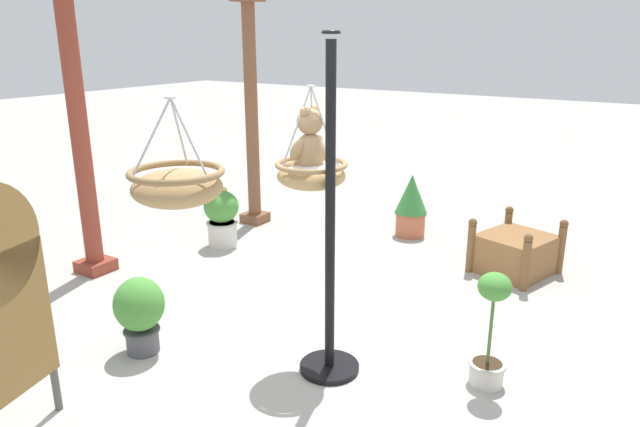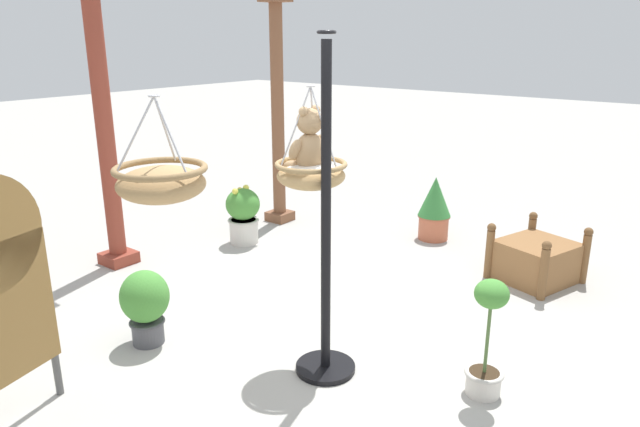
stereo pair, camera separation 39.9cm
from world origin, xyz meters
name	(u,v)px [view 1 (the left image)]	position (x,y,z in m)	size (l,w,h in m)	color
ground_plane	(325,348)	(0.00, 0.00, 0.00)	(40.00, 40.00, 0.00)	#ADAAA3
display_pole_central	(330,277)	(-0.25, -0.19, 0.74)	(0.44, 0.44, 2.40)	black
hanging_basket_with_teddy	(311,174)	(-0.10, 0.06, 1.43)	(0.52, 0.52, 0.73)	tan
teddy_bear	(309,145)	(-0.10, 0.08, 1.63)	(0.33, 0.29, 0.48)	tan
hanging_basket_left_high	(177,185)	(-1.37, 0.06, 1.62)	(0.51, 0.51, 0.57)	#A37F51
greenhouse_pillar_right	(252,118)	(2.24, 2.49, 1.37)	(0.31, 0.31, 2.84)	brown
greenhouse_pillar_far_back	(80,134)	(0.04, 2.86, 1.45)	(0.34, 0.34, 2.99)	brown
wooden_planter_box	(515,252)	(2.35, -0.85, 0.23)	(0.91, 0.88, 0.58)	olive
potted_plant_flowering_red	(222,216)	(1.33, 2.24, 0.36)	(0.40, 0.40, 0.69)	beige
potted_plant_bushy_green	(411,205)	(2.84, 0.54, 0.39)	(0.39, 0.39, 0.77)	#BC6042
potted_plant_small_succulent	(140,311)	(-0.81, 1.17, 0.35)	(0.38, 0.38, 0.62)	#4C4C51
potted_plant_trailing_ivy	(490,335)	(0.19, -1.23, 0.39)	(0.27, 0.27, 0.85)	beige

